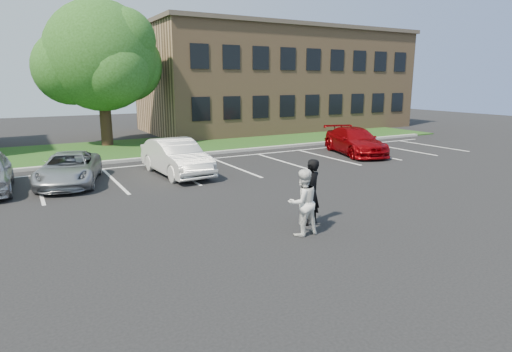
% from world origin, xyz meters
% --- Properties ---
extents(ground_plane, '(90.00, 90.00, 0.00)m').
position_xyz_m(ground_plane, '(0.00, 0.00, 0.00)').
color(ground_plane, black).
rests_on(ground_plane, ground).
extents(curb, '(40.00, 0.30, 0.15)m').
position_xyz_m(curb, '(0.00, 12.00, 0.07)').
color(curb, gray).
rests_on(curb, ground).
extents(grass_strip, '(44.00, 8.00, 0.08)m').
position_xyz_m(grass_strip, '(0.00, 16.00, 0.04)').
color(grass_strip, '#174819').
rests_on(grass_strip, ground).
extents(stall_lines, '(34.00, 5.36, 0.01)m').
position_xyz_m(stall_lines, '(1.40, 8.95, 0.01)').
color(stall_lines, silver).
rests_on(stall_lines, ground).
extents(office_building, '(22.40, 10.40, 8.30)m').
position_xyz_m(office_building, '(14.00, 21.99, 4.16)').
color(office_building, '#8F6D4C').
rests_on(office_building, ground).
extents(tree, '(7.80, 7.20, 8.80)m').
position_xyz_m(tree, '(-1.09, 18.09, 5.35)').
color(tree, black).
rests_on(tree, ground).
extents(man_black_suit, '(0.80, 0.64, 1.91)m').
position_xyz_m(man_black_suit, '(0.97, -0.45, 0.96)').
color(man_black_suit, black).
rests_on(man_black_suit, ground).
extents(man_white_shirt, '(0.88, 0.69, 1.80)m').
position_xyz_m(man_white_shirt, '(0.27, -1.04, 0.90)').
color(man_white_shirt, white).
rests_on(man_white_shirt, ground).
extents(car_silver_minivan, '(3.22, 4.93, 1.26)m').
position_xyz_m(car_silver_minivan, '(-4.47, 8.22, 0.63)').
color(car_silver_minivan, '#A8AAB0').
rests_on(car_silver_minivan, ground).
extents(car_white_sedan, '(1.94, 4.83, 1.56)m').
position_xyz_m(car_white_sedan, '(-0.16, 7.83, 0.78)').
color(car_white_sedan, silver).
rests_on(car_white_sedan, ground).
extents(car_red_compact, '(3.33, 5.42, 1.47)m').
position_xyz_m(car_red_compact, '(10.37, 8.07, 0.73)').
color(car_red_compact, '#800307').
rests_on(car_red_compact, ground).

